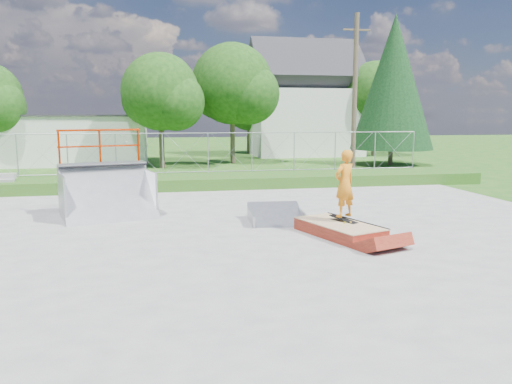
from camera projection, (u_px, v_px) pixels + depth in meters
ground at (250, 239)px, 12.39m from camera, size 120.00×120.00×0.00m
concrete_pad at (250, 239)px, 12.38m from camera, size 20.00×16.00×0.04m
grass_berm at (211, 181)px, 21.57m from camera, size 24.00×3.00×0.50m
grind_box at (339, 230)px, 12.65m from camera, size 1.87×2.65×0.36m
quarter_pipe at (107, 174)px, 14.89m from camera, size 3.11×2.83×2.62m
flat_bank_ramp at (276, 215)px, 14.24m from camera, size 1.61×1.70×0.46m
skateboard at (344, 220)px, 12.82m from camera, size 0.60×0.80×0.13m
skater at (345, 186)px, 12.69m from camera, size 0.74×0.64×1.72m
chain_link_fence at (208, 153)px, 22.36m from camera, size 20.00×0.06×1.80m
utility_building_flat at (66, 140)px, 32.00m from camera, size 10.00×6.00×3.00m
gable_house at (304, 105)px, 38.73m from camera, size 8.40×6.08×8.94m
utility_pole at (355, 96)px, 24.84m from camera, size 0.24×0.24×8.00m
tree_left_near at (165, 95)px, 28.72m from camera, size 4.76×4.48×6.65m
tree_center at (237, 87)px, 31.40m from camera, size 5.44×5.12×7.60m
tree_right_far at (380, 96)px, 37.50m from camera, size 5.10×4.80×7.12m
tree_back_mid at (252, 108)px, 39.85m from camera, size 4.08×3.84×5.70m
conifer_tree at (393, 83)px, 30.38m from camera, size 5.04×5.04×9.10m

